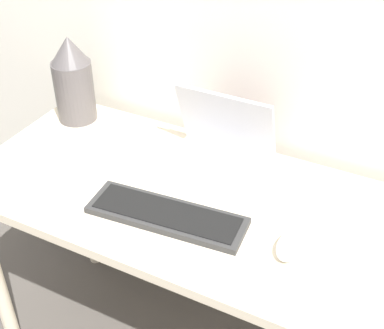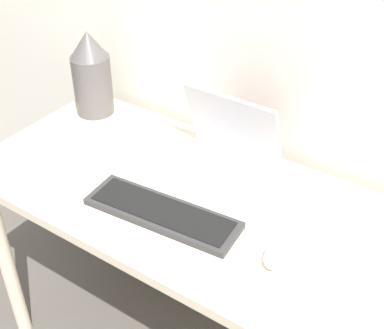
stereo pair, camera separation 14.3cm
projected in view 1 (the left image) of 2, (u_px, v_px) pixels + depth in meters
The scene contains 5 objects.
desk at pixel (183, 221), 1.56m from camera, with size 1.24×0.61×0.76m.
laptop at pixel (219, 153), 1.56m from camera, with size 0.29×0.23×0.24m.
keyboard at pixel (167, 215), 1.40m from camera, with size 0.43×0.17×0.02m.
mouse at pixel (291, 246), 1.30m from camera, with size 0.07×0.11×0.04m.
vase at pixel (73, 80), 1.74m from camera, with size 0.13×0.13×0.29m.
Camera 1 is at (0.55, -0.72, 1.70)m, focal length 50.00 mm.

